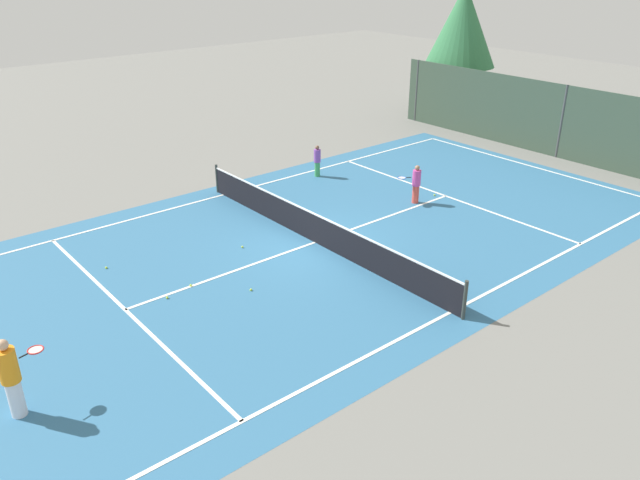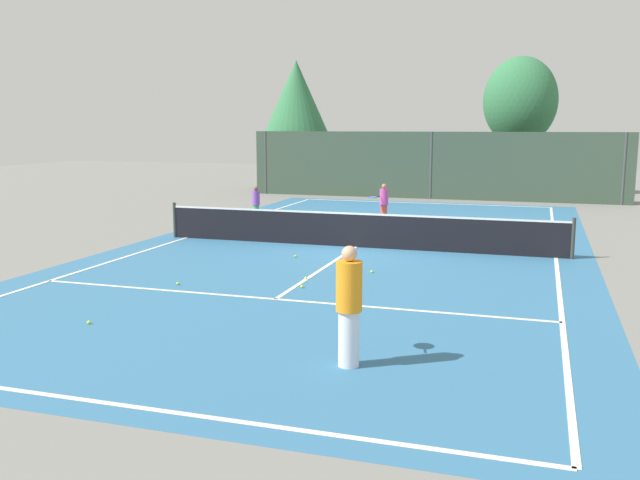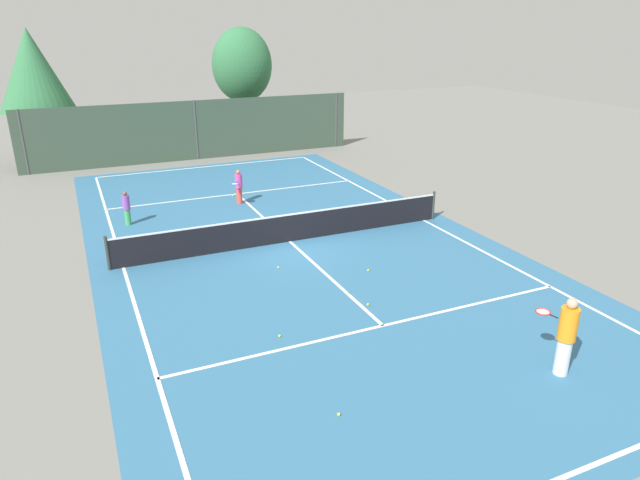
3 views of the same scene
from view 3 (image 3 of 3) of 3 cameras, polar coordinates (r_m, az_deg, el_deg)
name	(u,v)px [view 3 (image 3 of 3)]	position (r m, az deg, el deg)	size (l,w,h in m)	color
ground_plane	(290,242)	(19.52, -3.08, -0.15)	(80.00, 80.00, 0.00)	slate
court_surface	(290,241)	(19.52, -3.08, -0.15)	(13.00, 25.00, 0.01)	teal
tennis_net	(289,228)	(19.34, -3.11, 1.26)	(11.90, 0.10, 1.10)	#333833
perimeter_fence	(196,130)	(32.15, -12.39, 10.77)	(18.00, 0.12, 3.20)	#384C3D
tree_0	(33,70)	(33.33, -27.03, 15.02)	(3.72, 3.72, 6.91)	brown
tree_1	(242,65)	(36.20, -7.87, 17.07)	(3.66, 3.14, 6.91)	brown
player_0	(127,208)	(22.13, -18.95, 3.10)	(0.28, 0.28, 1.30)	#3FA559
player_1	(566,335)	(13.05, 23.58, -8.83)	(0.53, 0.97, 1.79)	silver
player_2	(239,186)	(23.71, -8.21, 5.39)	(0.68, 0.84, 1.44)	#E54C3F
tennis_ball_0	(278,267)	(17.40, -4.22, -2.79)	(0.07, 0.07, 0.07)	#CCE533
tennis_ball_1	(368,270)	(17.22, 4.90, -3.07)	(0.07, 0.07, 0.07)	#CCE533
tennis_ball_2	(233,196)	(24.93, -8.81, 4.43)	(0.07, 0.07, 0.07)	#CCE533
tennis_ball_3	(339,414)	(11.32, 1.91, -17.19)	(0.07, 0.07, 0.07)	#CCE533
tennis_ball_4	(368,304)	(15.20, 4.86, -6.51)	(0.07, 0.07, 0.07)	#CCE533
tennis_ball_5	(280,336)	(13.76, -4.10, -9.64)	(0.07, 0.07, 0.07)	#CCE533
tennis_ball_6	(188,252)	(19.03, -13.23, -1.17)	(0.07, 0.07, 0.07)	#CCE533
tennis_ball_8	(348,293)	(15.76, 2.82, -5.40)	(0.07, 0.07, 0.07)	#CCE533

